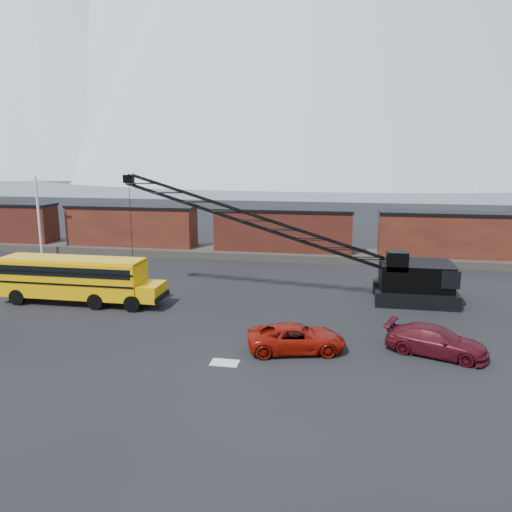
{
  "coord_description": "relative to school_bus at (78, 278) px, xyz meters",
  "views": [
    {
      "loc": [
        6.27,
        -26.55,
        10.28
      ],
      "look_at": [
        -0.11,
        7.85,
        3.0
      ],
      "focal_mm": 35.0,
      "sensor_mm": 36.0,
      "label": 1
    }
  ],
  "objects": [
    {
      "name": "gravel_berm",
      "position": [
        11.91,
        18.03,
        -1.44
      ],
      "size": [
        120.0,
        5.0,
        0.7
      ],
      "primitive_type": "cube",
      "color": "#49443C",
      "rests_on": "ground"
    },
    {
      "name": "boxcar_mid",
      "position": [
        11.91,
        18.03,
        0.97
      ],
      "size": [
        13.7,
        3.1,
        4.17
      ],
      "color": "#521C17",
      "rests_on": "gravel_berm"
    },
    {
      "name": "utility_pole",
      "position": [
        -12.09,
        14.03,
        2.36
      ],
      "size": [
        1.4,
        0.24,
        8.0
      ],
      "color": "silver",
      "rests_on": "ground"
    },
    {
      "name": "boxcar_east_near",
      "position": [
        27.91,
        18.03,
        0.97
      ],
      "size": [
        13.7,
        3.1,
        4.17
      ],
      "color": "#431813",
      "rests_on": "gravel_berm"
    },
    {
      "name": "mountain_ridge",
      "position": [
        18.1,
        278.81,
        90.78
      ],
      "size": [
        800.0,
        340.0,
        240.0
      ],
      "color": "white",
      "rests_on": "ground"
    },
    {
      "name": "snow_patch",
      "position": [
        12.41,
        -7.97,
        -1.78
      ],
      "size": [
        1.4,
        0.9,
        0.02
      ],
      "primitive_type": "cube",
      "color": "silver",
      "rests_on": "ground"
    },
    {
      "name": "boxcar_west_near",
      "position": [
        -4.09,
        18.03,
        0.97
      ],
      "size": [
        13.7,
        3.1,
        4.17
      ],
      "color": "#431813",
      "rests_on": "gravel_berm"
    },
    {
      "name": "ground",
      "position": [
        11.91,
        -3.97,
        -1.79
      ],
      "size": [
        160.0,
        160.0,
        0.0
      ],
      "primitive_type": "plane",
      "color": "black",
      "rests_on": "ground"
    },
    {
      "name": "red_pickup",
      "position": [
        15.75,
        -5.78,
        -1.08
      ],
      "size": [
        5.56,
        3.54,
        1.43
      ],
      "primitive_type": "imported",
      "rotation": [
        0.0,
        0.0,
        1.81
      ],
      "color": "#951207",
      "rests_on": "ground"
    },
    {
      "name": "crawler_crane",
      "position": [
        13.3,
        4.5,
        3.12
      ],
      "size": [
        23.89,
        4.2,
        8.89
      ],
      "color": "black",
      "rests_on": "ground"
    },
    {
      "name": "school_bus",
      "position": [
        0.0,
        0.0,
        0.0
      ],
      "size": [
        11.65,
        2.65,
        3.19
      ],
      "color": "#EDAC04",
      "rests_on": "ground"
    },
    {
      "name": "maroon_suv",
      "position": [
        22.9,
        -4.93,
        -1.05
      ],
      "size": [
        5.5,
        3.65,
        1.48
      ],
      "primitive_type": "imported",
      "rotation": [
        0.0,
        0.0,
        1.23
      ],
      "color": "#500E17",
      "rests_on": "ground"
    }
  ]
}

